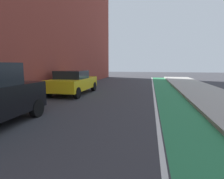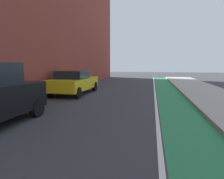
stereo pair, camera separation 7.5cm
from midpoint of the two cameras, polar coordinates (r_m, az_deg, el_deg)
name	(u,v)px [view 1 (the left image)]	position (r m, az deg, el deg)	size (l,w,h in m)	color
ground_plane	(102,110)	(7.87, -3.37, -6.32)	(79.56, 79.56, 0.00)	#38383D
bike_lane_paint	(174,103)	(9.63, 18.46, -4.08)	(1.60, 36.16, 0.00)	#2D8451
lane_divider_stripe	(155,102)	(9.57, 13.09, -3.95)	(0.12, 36.16, 0.00)	white
parked_sedan_yellow_cab	(73,82)	(12.12, -12.24, 2.28)	(2.01, 4.22, 1.53)	yellow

